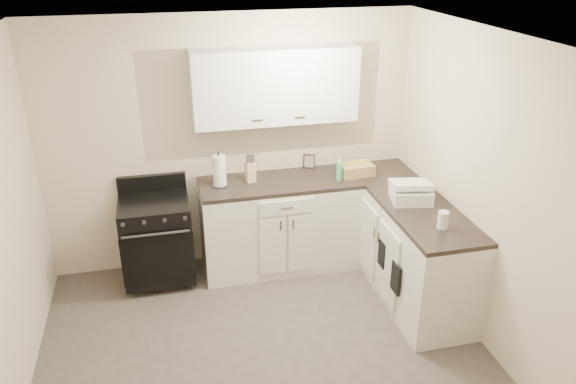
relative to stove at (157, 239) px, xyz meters
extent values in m
plane|color=#473F38|center=(0.78, -1.48, -0.46)|extent=(3.60, 3.60, 0.00)
plane|color=white|center=(0.78, -1.48, 2.04)|extent=(3.60, 3.60, 0.00)
plane|color=beige|center=(0.78, 0.32, 0.79)|extent=(3.60, 0.00, 3.60)
plane|color=beige|center=(2.58, -1.48, 0.79)|extent=(0.00, 3.60, 3.60)
cube|color=beige|center=(1.21, 0.02, -0.01)|extent=(1.55, 0.60, 0.90)
cube|color=beige|center=(2.28, -0.63, -0.01)|extent=(0.60, 1.90, 0.90)
cube|color=black|center=(1.21, 0.02, 0.46)|extent=(1.55, 0.60, 0.04)
cube|color=black|center=(2.28, -0.63, 0.46)|extent=(0.60, 1.90, 0.04)
cube|color=white|center=(1.21, 0.18, 1.38)|extent=(1.55, 0.30, 0.70)
cube|color=black|center=(0.00, 0.00, 0.00)|extent=(0.65, 0.56, 0.79)
cube|color=#DAB286|center=(0.94, 0.07, 0.58)|extent=(0.10, 0.09, 0.19)
cylinder|color=white|center=(0.64, 0.05, 0.63)|extent=(0.15, 0.15, 0.30)
cylinder|color=#44B169|center=(1.79, -0.07, 0.57)|extent=(0.07, 0.07, 0.18)
cube|color=black|center=(1.58, 0.28, 0.55)|extent=(0.12, 0.08, 0.15)
cube|color=tan|center=(1.99, 0.00, 0.54)|extent=(0.35, 0.25, 0.11)
cube|color=white|center=(2.26, -0.69, 0.54)|extent=(0.40, 0.38, 0.13)
cylinder|color=silver|center=(2.29, -1.23, 0.55)|extent=(0.11, 0.11, 0.15)
cube|color=black|center=(1.96, -1.14, -0.01)|extent=(0.02, 0.16, 0.27)
cube|color=black|center=(1.96, -0.82, 0.04)|extent=(0.02, 0.14, 0.24)
camera|label=1|loc=(0.13, -4.86, 2.64)|focal=35.00mm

